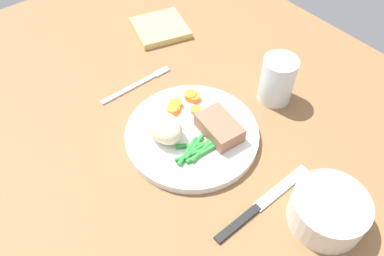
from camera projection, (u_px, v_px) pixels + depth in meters
dining_table at (195, 121)px, 73.55cm from camera, size 120.00×90.00×2.00cm
dinner_plate at (192, 134)px, 69.10cm from camera, size 24.29×24.29×1.60cm
meat_portion at (220, 127)px, 67.28cm from camera, size 8.86×6.25×2.98cm
mashed_potatoes at (165, 128)px, 65.97cm from camera, size 7.31×5.45×4.72cm
carrot_slices at (183, 103)px, 72.32cm from camera, size 6.09×7.56×1.28cm
green_beans at (197, 149)px, 65.41cm from camera, size 5.00×9.06×0.87cm
fork at (136, 85)px, 78.35cm from camera, size 1.44×16.60×0.40cm
knife at (261, 204)px, 60.58cm from camera, size 1.70×20.50×0.64cm
water_glass at (277, 82)px, 73.32cm from camera, size 6.66×6.66×9.44cm
salad_bowl at (329, 210)px, 56.77cm from camera, size 11.59×11.59×5.47cm
napkin at (160, 28)px, 90.26cm from camera, size 14.55×14.63×1.50cm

